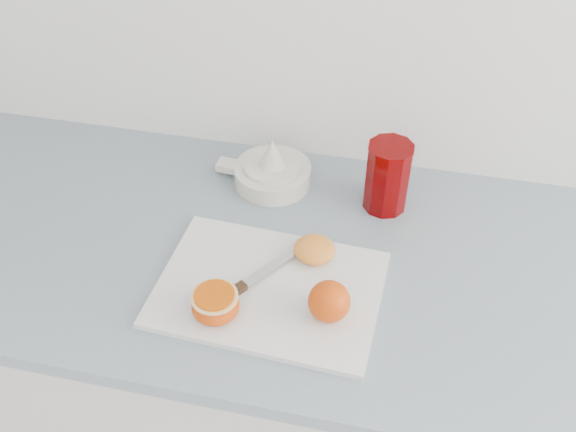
{
  "coord_description": "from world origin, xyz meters",
  "views": [
    {
      "loc": [
        0.08,
        0.9,
        1.72
      ],
      "look_at": [
        -0.1,
        1.72,
        0.96
      ],
      "focal_mm": 40.0,
      "sensor_mm": 36.0,
      "label": 1
    }
  ],
  "objects_px": {
    "half_orange": "(215,305)",
    "red_tumbler": "(387,179)",
    "counter": "(333,396)",
    "cutting_board": "(269,289)",
    "citrus_juicer": "(272,171)"
  },
  "relations": [
    {
      "from": "counter",
      "to": "red_tumbler",
      "type": "distance_m",
      "value": 0.54
    },
    {
      "from": "counter",
      "to": "half_orange",
      "type": "relative_size",
      "value": 31.74
    },
    {
      "from": "counter",
      "to": "citrus_juicer",
      "type": "distance_m",
      "value": 0.54
    },
    {
      "from": "counter",
      "to": "cutting_board",
      "type": "bearing_deg",
      "value": -138.45
    },
    {
      "from": "cutting_board",
      "to": "red_tumbler",
      "type": "height_order",
      "value": "red_tumbler"
    },
    {
      "from": "counter",
      "to": "half_orange",
      "type": "height_order",
      "value": "half_orange"
    },
    {
      "from": "counter",
      "to": "red_tumbler",
      "type": "bearing_deg",
      "value": 72.3
    },
    {
      "from": "red_tumbler",
      "to": "half_orange",
      "type": "bearing_deg",
      "value": -124.73
    },
    {
      "from": "cutting_board",
      "to": "citrus_juicer",
      "type": "distance_m",
      "value": 0.3
    },
    {
      "from": "cutting_board",
      "to": "red_tumbler",
      "type": "bearing_deg",
      "value": 57.78
    },
    {
      "from": "counter",
      "to": "red_tumbler",
      "type": "xyz_separation_m",
      "value": [
        0.05,
        0.16,
        0.51
      ]
    },
    {
      "from": "half_orange",
      "to": "red_tumbler",
      "type": "distance_m",
      "value": 0.42
    },
    {
      "from": "citrus_juicer",
      "to": "red_tumbler",
      "type": "distance_m",
      "value": 0.23
    },
    {
      "from": "counter",
      "to": "citrus_juicer",
      "type": "relative_size",
      "value": 12.51
    },
    {
      "from": "counter",
      "to": "half_orange",
      "type": "bearing_deg",
      "value": -136.03
    }
  ]
}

